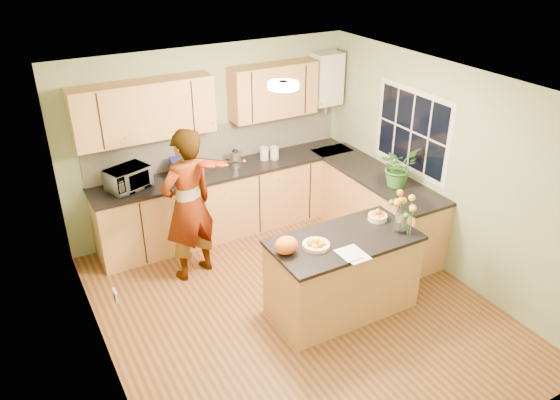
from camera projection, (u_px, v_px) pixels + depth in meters
floor at (296, 308)px, 6.11m from camera, size 4.50×4.50×0.00m
ceiling at (299, 89)px, 4.96m from camera, size 4.00×4.50×0.02m
wall_back at (211, 140)px, 7.28m from camera, size 4.00×0.02×2.50m
wall_front at (463, 343)px, 3.79m from camera, size 4.00×0.02×2.50m
wall_left at (97, 263)px, 4.67m from camera, size 0.02×4.50×2.50m
wall_right at (444, 170)px, 6.40m from camera, size 0.02×4.50×2.50m
back_counter at (230, 199)px, 7.45m from camera, size 3.64×0.62×0.94m
right_counter at (373, 205)px, 7.29m from camera, size 0.62×2.24×0.94m
splashback at (219, 143)px, 7.34m from camera, size 3.60×0.02×0.52m
upper_cabinets at (201, 102)px, 6.80m from camera, size 3.20×0.34×0.70m
boiler at (326, 79)px, 7.60m from camera, size 0.40×0.30×0.86m
window_right at (412, 131)px, 6.72m from camera, size 0.01×1.30×1.05m
light_switch at (115, 296)px, 4.19m from camera, size 0.02×0.09×0.09m
ceiling_lamp at (283, 85)px, 5.21m from camera, size 0.30×0.30×0.07m
peninsula_island at (342, 274)px, 5.90m from camera, size 1.58×0.81×0.91m
fruit_dish at (316, 244)px, 5.53m from camera, size 0.28×0.28×0.10m
orange_bowl at (378, 216)px, 6.03m from camera, size 0.21×0.21×0.12m
flower_vase at (404, 202)px, 5.65m from camera, size 0.29×0.29×0.53m
orange_bag at (286, 245)px, 5.40m from camera, size 0.28×0.25×0.18m
papers at (354, 254)px, 5.42m from camera, size 0.23×0.32×0.01m
violinist at (188, 206)px, 6.29m from camera, size 0.78×0.62×1.87m
violin at (209, 164)px, 5.95m from camera, size 0.57×0.49×0.14m
microwave at (128, 179)px, 6.61m from camera, size 0.58×0.49×0.28m
blue_box at (183, 167)px, 6.94m from camera, size 0.33×0.26×0.25m
kettle at (235, 158)px, 7.22m from camera, size 0.16×0.16×0.29m
jar_cream at (264, 153)px, 7.44m from camera, size 0.13×0.13×0.18m
jar_white at (274, 153)px, 7.46m from camera, size 0.13×0.13×0.18m
potted_plant at (398, 166)px, 6.64m from camera, size 0.49×0.44×0.51m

